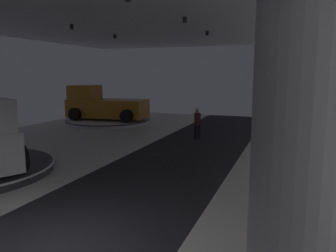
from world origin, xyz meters
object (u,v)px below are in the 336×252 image
(display_platform_deep_left, at_px, (108,121))
(visitor_walking_near, at_px, (197,122))
(pickup_truck_deep_left, at_px, (103,105))
(column_right, at_px, (309,122))

(display_platform_deep_left, height_order, visitor_walking_near, visitor_walking_near)
(pickup_truck_deep_left, bearing_deg, column_right, -51.37)
(display_platform_deep_left, xyz_separation_m, pickup_truck_deep_left, (-0.32, -0.03, 1.04))
(display_platform_deep_left, distance_m, pickup_truck_deep_left, 1.09)
(pickup_truck_deep_left, distance_m, visitor_walking_near, 8.35)
(display_platform_deep_left, xyz_separation_m, visitor_walking_near, (7.28, -3.46, 0.77))
(pickup_truck_deep_left, bearing_deg, visitor_walking_near, -24.32)
(column_right, xyz_separation_m, pickup_truck_deep_left, (-12.27, 15.36, -1.57))
(column_right, relative_size, pickup_truck_deep_left, 1.01)
(visitor_walking_near, bearing_deg, pickup_truck_deep_left, 155.68)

